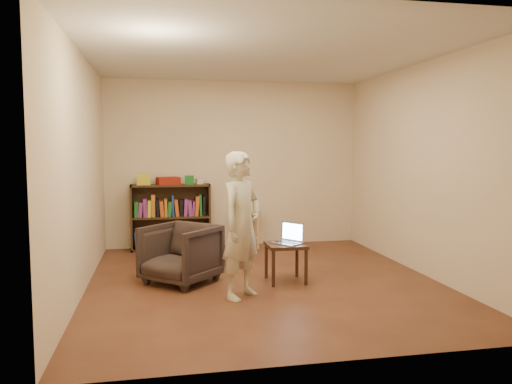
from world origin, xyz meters
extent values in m
plane|color=#492317|center=(0.00, 0.00, 0.00)|extent=(4.50, 4.50, 0.00)
plane|color=silver|center=(0.00, 0.00, 2.60)|extent=(4.50, 4.50, 0.00)
plane|color=beige|center=(0.00, 2.25, 1.30)|extent=(4.00, 0.00, 4.00)
plane|color=beige|center=(-2.00, 0.00, 1.30)|extent=(0.00, 4.50, 4.50)
plane|color=beige|center=(2.00, 0.00, 1.30)|extent=(0.00, 4.50, 4.50)
cube|color=black|center=(-1.59, 2.08, 0.50)|extent=(0.03, 0.30, 1.00)
cube|color=black|center=(-0.42, 2.08, 0.50)|extent=(0.03, 0.30, 1.00)
cube|color=black|center=(-1.01, 2.22, 0.50)|extent=(1.20, 0.02, 1.00)
cube|color=black|center=(-1.01, 2.08, 0.01)|extent=(1.20, 0.30, 0.03)
cube|color=black|center=(-1.01, 2.08, 0.50)|extent=(1.14, 0.30, 0.03)
cube|color=black|center=(-1.01, 2.08, 0.98)|extent=(1.20, 0.30, 0.03)
cube|color=gold|center=(-1.41, 2.05, 1.08)|extent=(0.20, 0.15, 0.16)
cube|color=maroon|center=(-1.04, 2.10, 1.06)|extent=(0.38, 0.31, 0.11)
cube|color=#1B6621|center=(-0.72, 2.05, 1.07)|extent=(0.14, 0.14, 0.13)
cube|color=beige|center=(-0.57, 2.11, 1.04)|extent=(0.12, 0.12, 0.08)
cube|color=tan|center=(0.15, 2.03, 0.57)|extent=(0.41, 0.41, 0.04)
cylinder|color=tan|center=(-0.01, 1.87, 0.27)|extent=(0.04, 0.04, 0.55)
cylinder|color=tan|center=(0.31, 1.87, 0.27)|extent=(0.04, 0.04, 0.55)
cylinder|color=tan|center=(-0.01, 2.19, 0.27)|extent=(0.04, 0.04, 0.55)
cylinder|color=tan|center=(0.31, 2.19, 0.27)|extent=(0.04, 0.04, 0.55)
imported|color=#2F231F|center=(-0.95, 0.13, 0.34)|extent=(1.04, 1.04, 0.68)
cube|color=black|center=(0.25, -0.06, 0.43)|extent=(0.44, 0.44, 0.04)
cylinder|color=black|center=(0.06, -0.25, 0.21)|extent=(0.04, 0.04, 0.41)
cylinder|color=black|center=(0.44, -0.25, 0.21)|extent=(0.04, 0.04, 0.41)
cylinder|color=black|center=(0.06, 0.13, 0.21)|extent=(0.04, 0.04, 0.41)
cylinder|color=black|center=(0.44, 0.13, 0.21)|extent=(0.04, 0.04, 0.41)
cube|color=#BAB9BF|center=(0.25, -0.07, 0.46)|extent=(0.37, 0.39, 0.02)
cube|color=black|center=(0.25, -0.07, 0.47)|extent=(0.26, 0.29, 0.00)
cube|color=#BAB9BF|center=(0.35, 0.00, 0.58)|extent=(0.21, 0.27, 0.22)
cube|color=#B6E1FF|center=(0.35, 0.00, 0.58)|extent=(0.18, 0.23, 0.18)
imported|color=beige|center=(-0.35, -0.56, 0.76)|extent=(0.65, 0.65, 1.52)
camera|label=1|loc=(-1.19, -5.60, 1.57)|focal=35.00mm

